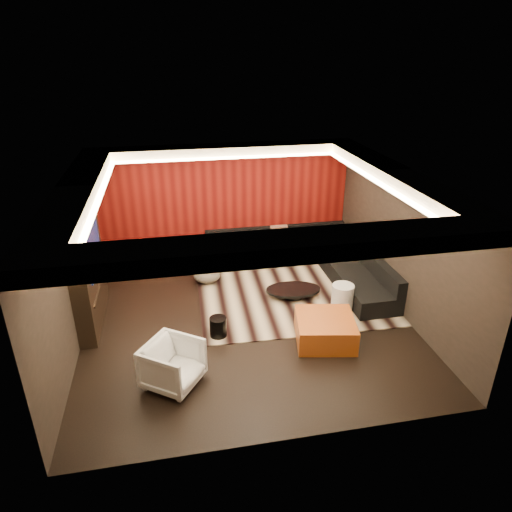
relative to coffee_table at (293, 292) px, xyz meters
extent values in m
cube|color=black|center=(-1.10, -0.66, -0.12)|extent=(6.00, 6.00, 0.02)
cube|color=silver|center=(-1.10, -0.66, 2.70)|extent=(6.00, 6.00, 0.02)
cube|color=black|center=(-1.10, 2.35, 1.29)|extent=(6.00, 0.02, 2.80)
cube|color=black|center=(-4.11, -0.66, 1.29)|extent=(0.02, 6.00, 2.80)
cube|color=black|center=(1.91, -0.66, 1.29)|extent=(0.02, 6.00, 2.80)
cube|color=#6B0C0A|center=(-1.10, 2.31, 1.29)|extent=(5.98, 0.05, 2.78)
cube|color=silver|center=(-1.10, 2.04, 2.58)|extent=(6.00, 0.60, 0.22)
cube|color=silver|center=(-1.10, -3.36, 2.58)|extent=(6.00, 0.60, 0.22)
cube|color=silver|center=(-3.80, -0.66, 2.58)|extent=(0.60, 4.80, 0.22)
cube|color=silver|center=(1.60, -0.66, 2.58)|extent=(0.60, 4.80, 0.22)
cube|color=#FFD899|center=(-1.10, 1.70, 2.49)|extent=(4.80, 0.08, 0.04)
cube|color=#FFD899|center=(-1.10, -3.02, 2.49)|extent=(4.80, 0.08, 0.04)
cube|color=#FFD899|center=(-3.46, -0.66, 2.49)|extent=(0.08, 4.80, 0.04)
cube|color=#FFD899|center=(1.26, -0.66, 2.49)|extent=(0.08, 4.80, 0.04)
cube|color=black|center=(-3.95, -0.06, 0.99)|extent=(0.30, 2.00, 2.20)
cube|color=black|center=(-3.79, -0.06, 1.34)|extent=(0.04, 1.30, 0.80)
cube|color=black|center=(-3.79, -0.06, 0.59)|extent=(0.04, 1.60, 0.04)
cube|color=beige|center=(0.06, 0.06, -0.10)|extent=(4.09, 3.12, 0.02)
cylinder|color=black|center=(0.00, 0.00, 0.00)|extent=(1.23, 1.23, 0.19)
cylinder|color=black|center=(-1.69, -1.10, 0.09)|extent=(0.34, 0.34, 0.36)
ellipsoid|color=beige|center=(-1.69, 1.03, 0.07)|extent=(0.72, 0.72, 0.33)
cylinder|color=white|center=(0.83, -0.65, 0.16)|extent=(0.47, 0.47, 0.54)
cube|color=#A04114|center=(0.15, -1.58, 0.11)|extent=(1.17, 1.17, 0.45)
imported|color=white|center=(-2.52, -2.24, 0.25)|extent=(1.10, 1.10, 0.73)
cube|color=black|center=(0.15, 1.89, 0.09)|extent=(3.50, 0.90, 0.40)
cube|color=black|center=(0.15, 2.24, 0.46)|extent=(3.50, 0.20, 0.35)
cube|color=black|center=(1.45, 0.14, 0.09)|extent=(0.90, 2.60, 0.40)
cube|color=black|center=(1.80, 0.14, 0.46)|extent=(0.20, 2.60, 0.35)
cube|color=black|center=(-1.65, 1.89, 0.19)|extent=(0.20, 0.90, 0.60)
cube|color=beige|center=(1.34, 1.74, 0.51)|extent=(0.42, 0.20, 0.44)
cube|color=beige|center=(1.62, 0.76, 0.51)|extent=(0.12, 0.50, 0.50)
cube|color=beige|center=(0.17, 2.03, 0.51)|extent=(0.42, 0.20, 0.44)
camera|label=1|loc=(-2.35, -7.99, 4.67)|focal=32.00mm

